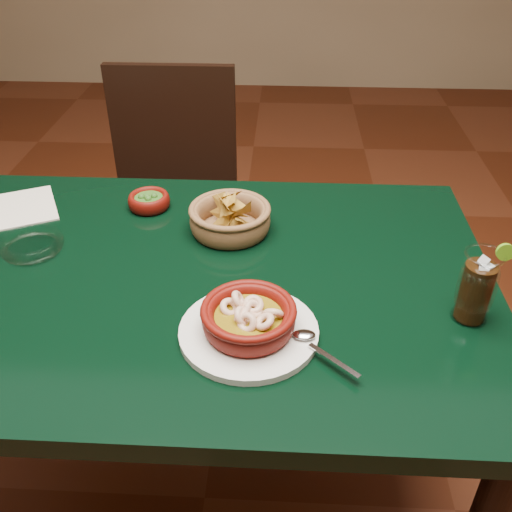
{
  "coord_description": "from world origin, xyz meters",
  "views": [
    {
      "loc": [
        0.19,
        -0.89,
        1.41
      ],
      "look_at": [
        0.14,
        -0.02,
        0.81
      ],
      "focal_mm": 40.0,
      "sensor_mm": 36.0,
      "label": 1
    }
  ],
  "objects_px": {
    "chip_basket": "(230,218)",
    "shrimp_plate": "(249,321)",
    "dining_chair": "(172,204)",
    "cola_drink": "(477,287)",
    "dining_table": "(188,312)"
  },
  "relations": [
    {
      "from": "chip_basket",
      "to": "dining_chair",
      "type": "bearing_deg",
      "value": 114.1
    },
    {
      "from": "dining_table",
      "to": "cola_drink",
      "type": "relative_size",
      "value": 7.74
    },
    {
      "from": "chip_basket",
      "to": "shrimp_plate",
      "type": "bearing_deg",
      "value": -79.4
    },
    {
      "from": "dining_chair",
      "to": "dining_table",
      "type": "bearing_deg",
      "value": -76.46
    },
    {
      "from": "dining_table",
      "to": "shrimp_plate",
      "type": "bearing_deg",
      "value": -51.06
    },
    {
      "from": "shrimp_plate",
      "to": "dining_chair",
      "type": "bearing_deg",
      "value": 109.28
    },
    {
      "from": "dining_chair",
      "to": "chip_basket",
      "type": "bearing_deg",
      "value": -65.9
    },
    {
      "from": "dining_table",
      "to": "dining_chair",
      "type": "relative_size",
      "value": 1.31
    },
    {
      "from": "chip_basket",
      "to": "cola_drink",
      "type": "bearing_deg",
      "value": -30.73
    },
    {
      "from": "dining_table",
      "to": "shrimp_plate",
      "type": "height_order",
      "value": "shrimp_plate"
    },
    {
      "from": "dining_chair",
      "to": "shrimp_plate",
      "type": "bearing_deg",
      "value": -70.72
    },
    {
      "from": "dining_chair",
      "to": "cola_drink",
      "type": "relative_size",
      "value": 5.9
    },
    {
      "from": "dining_table",
      "to": "chip_basket",
      "type": "height_order",
      "value": "chip_basket"
    },
    {
      "from": "shrimp_plate",
      "to": "chip_basket",
      "type": "xyz_separation_m",
      "value": [
        -0.06,
        0.33,
        0.0
      ]
    },
    {
      "from": "chip_basket",
      "to": "cola_drink",
      "type": "xyz_separation_m",
      "value": [
        0.44,
        -0.26,
        0.03
      ]
    }
  ]
}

